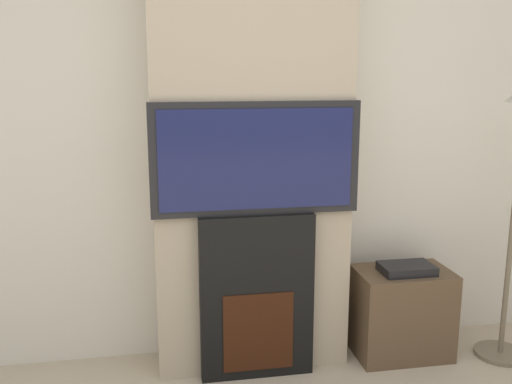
% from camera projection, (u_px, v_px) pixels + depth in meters
% --- Properties ---
extents(wall_back, '(6.00, 0.06, 2.70)m').
position_uv_depth(wall_back, '(245.00, 123.00, 3.23)').
color(wall_back, silver).
rests_on(wall_back, ground_plane).
extents(chimney_breast, '(1.06, 0.32, 2.70)m').
position_uv_depth(chimney_breast, '(251.00, 126.00, 3.05)').
color(chimney_breast, tan).
rests_on(chimney_breast, ground_plane).
extents(fireplace, '(0.61, 0.15, 0.91)m').
position_uv_depth(fireplace, '(256.00, 296.00, 3.08)').
color(fireplace, black).
rests_on(fireplace, ground_plane).
extents(television, '(1.09, 0.07, 0.58)m').
position_uv_depth(television, '(256.00, 159.00, 2.92)').
color(television, black).
rests_on(television, fireplace).
extents(media_stand, '(0.54, 0.35, 0.57)m').
position_uv_depth(media_stand, '(402.00, 311.00, 3.32)').
color(media_stand, brown).
rests_on(media_stand, ground_plane).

